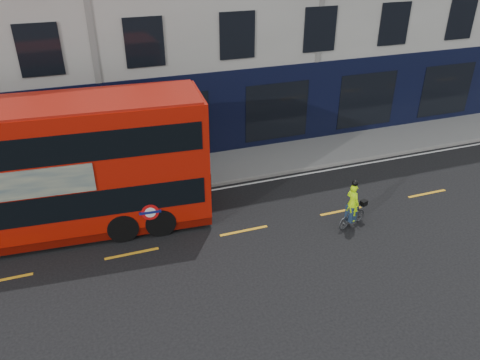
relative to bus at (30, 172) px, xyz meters
name	(u,v)px	position (x,y,z in m)	size (l,w,h in m)	color
ground	(139,282)	(2.77, -3.79, -2.46)	(120.00, 120.00, 0.00)	black
pavement	(115,184)	(2.77, 2.71, -2.40)	(60.00, 3.00, 0.12)	slate
kerb	(119,201)	(2.77, 1.21, -2.39)	(60.00, 0.12, 0.13)	gray
road_edge_line	(121,206)	(2.77, 0.91, -2.45)	(58.00, 0.10, 0.01)	silver
lane_dashes	(132,254)	(2.77, -2.29, -2.45)	(58.00, 0.12, 0.01)	orange
bus	(30,172)	(0.00, 0.00, 0.00)	(12.04, 3.56, 4.79)	#AF1307
cyclist	(352,211)	(10.57, -3.29, -1.80)	(1.43, 0.80, 1.93)	#414346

